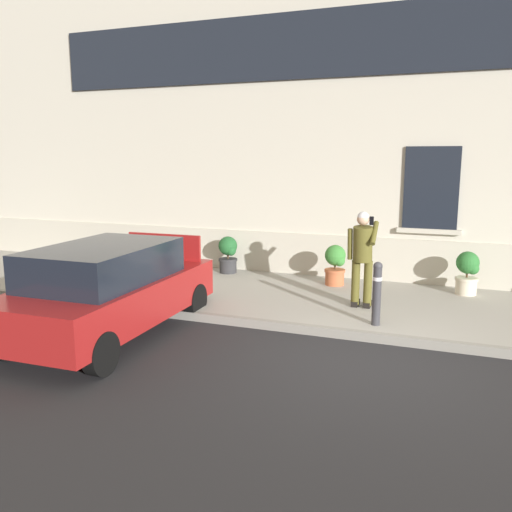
% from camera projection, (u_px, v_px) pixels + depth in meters
% --- Properties ---
extents(ground_plane, '(80.00, 80.00, 0.00)m').
position_uv_depth(ground_plane, '(364.00, 363.00, 7.47)').
color(ground_plane, '#232326').
extents(sidewalk, '(24.00, 3.60, 0.15)m').
position_uv_depth(sidewalk, '(389.00, 306.00, 10.03)').
color(sidewalk, '#99968E').
rests_on(sidewalk, ground).
extents(curb_edge, '(24.00, 0.12, 0.15)m').
position_uv_depth(curb_edge, '(374.00, 337.00, 8.32)').
color(curb_edge, gray).
rests_on(curb_edge, ground).
extents(building_facade, '(24.00, 1.52, 7.50)m').
position_uv_depth(building_facade, '(412.00, 115.00, 11.64)').
color(building_facade, beige).
rests_on(building_facade, ground).
extents(hatchback_car_red, '(1.86, 4.10, 1.50)m').
position_uv_depth(hatchback_car_red, '(110.00, 288.00, 8.47)').
color(hatchback_car_red, maroon).
rests_on(hatchback_car_red, ground).
extents(bollard_near_person, '(0.15, 0.15, 1.04)m').
position_uv_depth(bollard_near_person, '(377.00, 291.00, 8.60)').
color(bollard_near_person, '#333338').
rests_on(bollard_near_person, sidewalk).
extents(person_on_phone, '(0.51, 0.48, 1.75)m').
position_uv_depth(person_on_phone, '(362.00, 253.00, 9.51)').
color(person_on_phone, '#514C1E').
rests_on(person_on_phone, sidewalk).
extents(planter_charcoal, '(0.44, 0.44, 0.86)m').
position_uv_depth(planter_charcoal, '(228.00, 254.00, 12.49)').
color(planter_charcoal, '#2D2D30').
rests_on(planter_charcoal, sidewalk).
extents(planter_terracotta, '(0.44, 0.44, 0.86)m').
position_uv_depth(planter_terracotta, '(335.00, 264.00, 11.31)').
color(planter_terracotta, '#B25B38').
rests_on(planter_terracotta, sidewalk).
extents(planter_cream, '(0.44, 0.44, 0.86)m').
position_uv_depth(planter_cream, '(467.00, 272.00, 10.53)').
color(planter_cream, beige).
rests_on(planter_cream, sidewalk).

